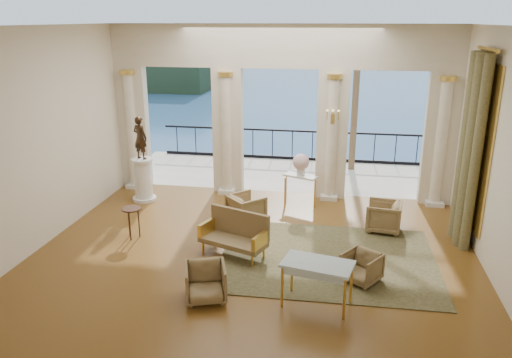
% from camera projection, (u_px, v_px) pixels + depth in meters
% --- Properties ---
extents(floor, '(9.00, 9.00, 0.00)m').
position_uv_depth(floor, '(253.00, 255.00, 10.20)').
color(floor, '#513215').
rests_on(floor, ground).
extents(room_walls, '(9.00, 9.00, 9.00)m').
position_uv_depth(room_walls, '(241.00, 129.00, 8.27)').
color(room_walls, white).
rests_on(room_walls, ground).
extents(arcade, '(9.00, 0.56, 4.50)m').
position_uv_depth(arcade, '(279.00, 100.00, 12.99)').
color(arcade, beige).
rests_on(arcade, ground).
extents(terrace, '(10.00, 3.60, 0.10)m').
position_uv_depth(terrace, '(286.00, 174.00, 15.65)').
color(terrace, '#B3A996').
rests_on(terrace, ground).
extents(balustrade, '(9.00, 0.06, 1.03)m').
position_uv_depth(balustrade, '(292.00, 148.00, 17.01)').
color(balustrade, black).
rests_on(balustrade, terrace).
extents(palm_tree, '(2.00, 2.00, 4.50)m').
position_uv_depth(palm_tree, '(359.00, 37.00, 14.80)').
color(palm_tree, '#4C3823').
rests_on(palm_tree, terrace).
extents(headland, '(22.00, 18.00, 6.00)m').
position_uv_depth(headland, '(150.00, 67.00, 81.69)').
color(headland, black).
rests_on(headland, sea).
extents(sea, '(160.00, 160.00, 0.00)m').
position_uv_depth(sea, '(332.00, 100.00, 68.27)').
color(sea, '#1F507C').
rests_on(sea, ground).
extents(curtain, '(0.33, 1.40, 4.09)m').
position_uv_depth(curtain, '(470.00, 151.00, 10.28)').
color(curtain, brown).
rests_on(curtain, ground).
extents(window_frame, '(0.04, 1.60, 3.40)m').
position_uv_depth(window_frame, '(480.00, 147.00, 10.22)').
color(window_frame, gold).
rests_on(window_frame, room_walls).
extents(wall_sconce, '(0.30, 0.11, 0.33)m').
position_uv_depth(wall_sconce, '(333.00, 118.00, 12.57)').
color(wall_sconce, gold).
rests_on(wall_sconce, arcade).
extents(rug, '(4.35, 3.43, 0.02)m').
position_uv_depth(rug, '(327.00, 258.00, 10.05)').
color(rug, '#32371A').
rests_on(rug, ground).
extents(armchair_a, '(0.85, 0.82, 0.70)m').
position_uv_depth(armchair_a, '(205.00, 281.00, 8.52)').
color(armchair_a, '#4E381D').
rests_on(armchair_a, ground).
extents(armchair_b, '(0.82, 0.81, 0.62)m').
position_uv_depth(armchair_b, '(361.00, 266.00, 9.11)').
color(armchair_b, '#4E381D').
rests_on(armchair_b, ground).
extents(armchair_c, '(0.79, 0.83, 0.76)m').
position_uv_depth(armchair_c, '(384.00, 215.00, 11.27)').
color(armchair_c, '#4E381D').
rests_on(armchair_c, ground).
extents(armchair_d, '(1.00, 1.00, 0.75)m').
position_uv_depth(armchair_d, '(246.00, 207.00, 11.75)').
color(armchair_d, '#4E381D').
rests_on(armchair_d, ground).
extents(settee, '(1.49, 1.03, 0.91)m').
position_uv_depth(settee, '(236.00, 234.00, 10.14)').
color(settee, '#4E381D').
rests_on(settee, ground).
extents(game_table, '(1.26, 0.85, 0.79)m').
position_uv_depth(game_table, '(318.00, 267.00, 8.23)').
color(game_table, '#A8C8D5').
rests_on(game_table, ground).
extents(pedestal, '(0.63, 0.63, 1.15)m').
position_uv_depth(pedestal, '(143.00, 180.00, 13.14)').
color(pedestal, silver).
rests_on(pedestal, ground).
extents(statue, '(0.47, 0.38, 1.11)m').
position_uv_depth(statue, '(140.00, 138.00, 12.78)').
color(statue, '#312216').
rests_on(statue, pedestal).
extents(console_table, '(0.92, 0.64, 0.81)m').
position_uv_depth(console_table, '(300.00, 180.00, 12.74)').
color(console_table, silver).
rests_on(console_table, ground).
extents(urn, '(0.42, 0.42, 0.56)m').
position_uv_depth(urn, '(301.00, 163.00, 12.60)').
color(urn, silver).
rests_on(urn, console_table).
extents(side_table, '(0.43, 0.43, 0.69)m').
position_uv_depth(side_table, '(132.00, 212.00, 10.85)').
color(side_table, black).
rests_on(side_table, ground).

